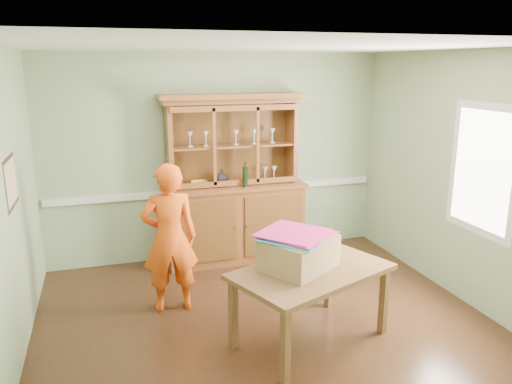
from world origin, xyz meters
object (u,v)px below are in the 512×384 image
object	(u,v)px
china_hutch	(234,203)
person	(170,238)
cardboard_box	(299,253)
dining_table	(311,278)

from	to	relation	value
china_hutch	person	size ratio (longest dim) A/B	1.38
china_hutch	person	world-z (taller)	china_hutch
china_hutch	cardboard_box	size ratio (longest dim) A/B	3.45
cardboard_box	person	distance (m)	1.42
china_hutch	dining_table	bearing A→B (deg)	-85.95
dining_table	cardboard_box	size ratio (longest dim) A/B	2.60
cardboard_box	dining_table	bearing A→B (deg)	-34.30
china_hutch	dining_table	size ratio (longest dim) A/B	1.32
dining_table	cardboard_box	xyz separation A→B (m)	(-0.10, 0.07, 0.23)
china_hutch	person	distance (m)	1.56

